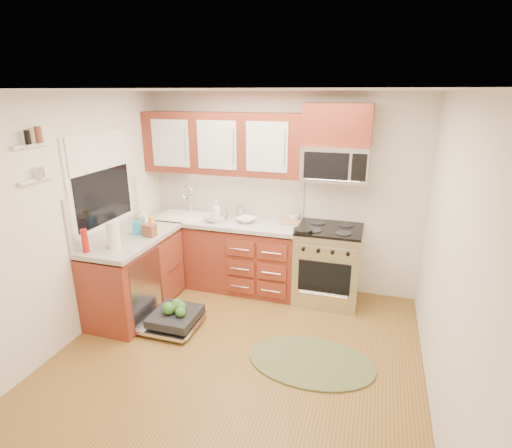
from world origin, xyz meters
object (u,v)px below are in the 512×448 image
(range, at_px, (328,265))
(skillet, at_px, (303,231))
(upper_cabinets, at_px, (222,143))
(paper_towel_roll, at_px, (114,235))
(rug, at_px, (311,361))
(stock_pot, at_px, (220,216))
(sink, at_px, (183,225))
(bowl_b, at_px, (215,218))
(cutting_board, at_px, (291,222))
(bowl_a, at_px, (246,220))
(microwave, at_px, (335,163))
(dishwasher, at_px, (173,319))
(cup, at_px, (294,217))

(range, height_order, skillet, skillet)
(upper_cabinets, bearing_deg, paper_towel_roll, -116.61)
(rug, relative_size, stock_pot, 6.04)
(sink, bearing_deg, paper_towel_roll, -97.73)
(upper_cabinets, distance_m, skillet, 1.50)
(range, relative_size, rug, 0.77)
(range, xyz_separation_m, paper_towel_roll, (-2.10, -1.23, 0.59))
(rug, xyz_separation_m, stock_pot, (-1.42, 1.25, 0.98))
(rug, bearing_deg, skillet, 106.59)
(sink, bearing_deg, bowl_b, -9.91)
(cutting_board, relative_size, paper_towel_roll, 0.97)
(paper_towel_roll, distance_m, bowl_a, 1.62)
(upper_cabinets, distance_m, sink, 1.21)
(range, height_order, cutting_board, range)
(upper_cabinets, height_order, microwave, upper_cabinets)
(upper_cabinets, bearing_deg, dishwasher, -96.04)
(upper_cabinets, xyz_separation_m, bowl_a, (0.35, -0.15, -0.92))
(upper_cabinets, distance_m, bowl_b, 0.94)
(upper_cabinets, bearing_deg, cutting_board, -1.58)
(sink, distance_m, stock_pot, 0.58)
(dishwasher, height_order, paper_towel_roll, paper_towel_roll)
(dishwasher, bearing_deg, range, 36.27)
(rug, distance_m, bowl_b, 2.12)
(cutting_board, distance_m, bowl_a, 0.57)
(bowl_a, bearing_deg, rug, -49.91)
(skillet, xyz_separation_m, paper_towel_roll, (-1.82, -0.98, 0.09))
(stock_pot, distance_m, cup, 0.94)
(rug, xyz_separation_m, skillet, (-0.31, 1.04, 0.96))
(microwave, bearing_deg, paper_towel_roll, -147.13)
(dishwasher, bearing_deg, sink, 109.20)
(stock_pot, bearing_deg, upper_cabinets, 95.63)
(stock_pot, bearing_deg, dishwasher, -98.03)
(range, xyz_separation_m, stock_pot, (-1.39, -0.04, 0.51))
(upper_cabinets, relative_size, rug, 1.67)
(paper_towel_roll, bearing_deg, skillet, 28.47)
(upper_cabinets, bearing_deg, bowl_b, -97.70)
(range, bearing_deg, sink, -179.70)
(range, xyz_separation_m, cup, (-0.48, 0.22, 0.50))
(dishwasher, xyz_separation_m, rug, (1.57, -0.16, -0.09))
(microwave, xyz_separation_m, cup, (-0.48, 0.10, -0.73))
(stock_pot, distance_m, bowl_a, 0.34)
(upper_cabinets, height_order, sink, upper_cabinets)
(paper_towel_roll, bearing_deg, sink, 82.27)
(microwave, distance_m, skillet, 0.86)
(bowl_a, bearing_deg, bowl_b, -166.96)
(bowl_a, height_order, cup, cup)
(stock_pot, height_order, paper_towel_roll, paper_towel_roll)
(rug, bearing_deg, sink, 146.86)
(rug, height_order, cup, cup)
(sink, bearing_deg, stock_pot, -3.39)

